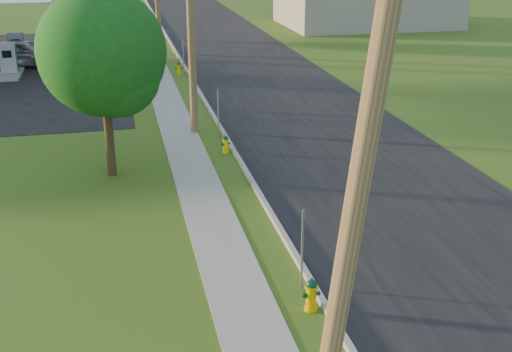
{
  "coord_description": "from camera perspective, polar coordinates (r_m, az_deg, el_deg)",
  "views": [
    {
      "loc": [
        -3.67,
        -8.45,
        7.96
      ],
      "look_at": [
        0.0,
        8.0,
        1.4
      ],
      "focal_mm": 45.0,
      "sensor_mm": 36.0,
      "label": 1
    }
  ],
  "objects": [
    {
      "name": "distant_building",
      "position": [
        57.99,
        9.77,
        15.06
      ],
      "size": [
        14.0,
        10.0,
        4.0
      ],
      "primitive_type": "cube",
      "color": "gray",
      "rests_on": "ground"
    },
    {
      "name": "utility_pole_near",
      "position": [
        8.66,
        9.14,
        -0.39
      ],
      "size": [
        1.4,
        0.32,
        9.48
      ],
      "color": "brown",
      "rests_on": "ground"
    },
    {
      "name": "tree_verge",
      "position": [
        21.45,
        -13.23,
        10.2
      ],
      "size": [
        4.15,
        4.15,
        6.29
      ],
      "color": "#332615",
      "rests_on": "ground"
    },
    {
      "name": "sidewalk",
      "position": [
        20.23,
        -4.7,
        -1.93
      ],
      "size": [
        1.5,
        120.0,
        0.03
      ],
      "primitive_type": "cube",
      "color": "gray",
      "rests_on": "ground"
    },
    {
      "name": "fuel_pump_ne",
      "position": [
        39.56,
        -21.12,
        9.31
      ],
      "size": [
        1.2,
        3.2,
        1.9
      ],
      "color": "gray",
      "rests_on": "ground"
    },
    {
      "name": "fuel_pump_se",
      "position": [
        43.46,
        -20.45,
        10.36
      ],
      "size": [
        1.2,
        3.2,
        1.9
      ],
      "color": "gray",
      "rests_on": "ground"
    },
    {
      "name": "sign_post_far",
      "position": [
        37.51,
        -6.47,
        10.43
      ],
      "size": [
        0.05,
        0.04,
        2.0
      ],
      "primitive_type": "cube",
      "color": "gray",
      "rests_on": "ground"
    },
    {
      "name": "curb",
      "position": [
        20.49,
        0.15,
        -1.36
      ],
      "size": [
        0.15,
        120.0,
        0.15
      ],
      "primitive_type": "cube",
      "color": "gray",
      "rests_on": "ground"
    },
    {
      "name": "hydrant_mid",
      "position": [
        24.17,
        -2.72,
        2.85
      ],
      "size": [
        0.36,
        0.32,
        0.69
      ],
      "color": "yellow",
      "rests_on": "ground"
    },
    {
      "name": "hydrant_near",
      "position": [
        14.43,
        4.92,
        -10.47
      ],
      "size": [
        0.41,
        0.36,
        0.79
      ],
      "color": "#DAAE00",
      "rests_on": "ground"
    },
    {
      "name": "sign_post_near",
      "position": [
        14.96,
        4.14,
        -6.51
      ],
      "size": [
        0.05,
        0.04,
        2.0
      ],
      "primitive_type": "cube",
      "color": "gray",
      "rests_on": "ground"
    },
    {
      "name": "hydrant_far",
      "position": [
        37.68,
        -6.89,
        9.47
      ],
      "size": [
        0.38,
        0.34,
        0.74
      ],
      "color": "#E1C701",
      "rests_on": "ground"
    },
    {
      "name": "road",
      "position": [
        21.69,
        10.51,
        -0.61
      ],
      "size": [
        8.0,
        120.0,
        0.02
      ],
      "primitive_type": "cube",
      "color": "black",
      "rests_on": "ground"
    },
    {
      "name": "sign_post_mid",
      "position": [
        25.72,
        -3.36,
        5.52
      ],
      "size": [
        0.05,
        0.04,
        2.0
      ],
      "primitive_type": "cube",
      "color": "gray",
      "rests_on": "ground"
    },
    {
      "name": "car_silver",
      "position": [
        42.22,
        -20.06,
        10.26
      ],
      "size": [
        5.19,
        3.38,
        1.64
      ],
      "primitive_type": "imported",
      "rotation": [
        0.0,
        0.0,
        1.24
      ],
      "color": "#9EA0A4",
      "rests_on": "ground"
    },
    {
      "name": "utility_pole_mid",
      "position": [
        25.81,
        -5.85,
        14.47
      ],
      "size": [
        1.4,
        0.32,
        9.8
      ],
      "color": "brown",
      "rests_on": "ground"
    }
  ]
}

